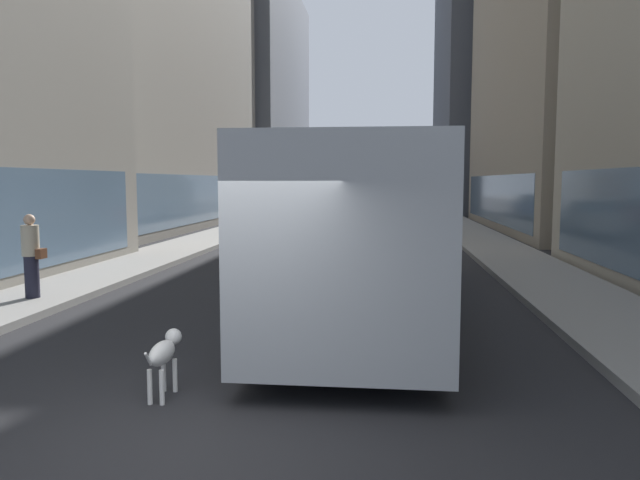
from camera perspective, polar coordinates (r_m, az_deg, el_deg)
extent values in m
plane|color=#232326|center=(40.42, 3.86, 2.08)|extent=(120.00, 120.00, 0.00)
cube|color=gray|center=(41.05, -4.12, 2.24)|extent=(2.40, 110.00, 0.15)
cube|color=gray|center=(40.58, 11.94, 2.09)|extent=(2.40, 110.00, 0.15)
cube|color=slate|center=(33.02, -10.55, 3.98)|extent=(0.08, 21.18, 2.40)
cube|color=slate|center=(58.87, -7.34, 13.37)|extent=(9.70, 22.92, 20.93)
cube|color=slate|center=(57.40, -2.52, 4.73)|extent=(0.08, 20.63, 2.40)
cube|color=slate|center=(32.37, 16.31, 3.82)|extent=(0.08, 17.00, 2.40)
cube|color=#4C515B|center=(52.63, 18.08, 16.25)|extent=(11.65, 15.00, 24.88)
cube|color=slate|center=(50.86, 11.27, 4.52)|extent=(0.08, 13.50, 2.40)
cube|color=#999EA3|center=(11.97, 3.90, 1.69)|extent=(2.55, 11.50, 2.75)
cube|color=slate|center=(11.95, 3.92, 4.06)|extent=(2.57, 11.04, 0.90)
cube|color=black|center=(17.75, 4.64, -0.68)|extent=(2.55, 0.16, 0.44)
cylinder|color=black|center=(15.70, 0.30, -1.67)|extent=(0.30, 1.00, 1.00)
cylinder|color=black|center=(15.63, 8.54, -1.77)|extent=(0.30, 1.00, 1.00)
cylinder|color=black|center=(8.20, -5.36, -8.48)|extent=(0.30, 1.00, 1.00)
cylinder|color=black|center=(8.06, 10.70, -8.79)|extent=(0.30, 1.00, 1.00)
cube|color=silver|center=(17.20, -0.23, 5.65)|extent=(0.08, 0.24, 0.40)
cube|color=#4C6BB7|center=(42.01, 7.79, 3.12)|extent=(1.92, 4.32, 0.75)
cube|color=slate|center=(41.77, 7.81, 4.00)|extent=(1.77, 1.94, 0.55)
cylinder|color=black|center=(43.76, 6.61, 2.75)|extent=(0.22, 0.64, 0.64)
cylinder|color=black|center=(43.80, 8.83, 2.72)|extent=(0.22, 0.64, 0.64)
cylinder|color=black|center=(40.28, 6.63, 2.50)|extent=(0.22, 0.64, 0.64)
cylinder|color=black|center=(40.32, 9.05, 2.47)|extent=(0.22, 0.64, 0.64)
cube|color=red|center=(32.58, 1.17, 2.46)|extent=(1.91, 4.08, 0.75)
cube|color=slate|center=(32.34, 1.14, 3.59)|extent=(1.76, 1.83, 0.55)
cylinder|color=black|center=(34.29, 0.00, 2.00)|extent=(0.22, 0.64, 0.64)
cylinder|color=black|center=(34.15, 2.82, 1.97)|extent=(0.22, 0.64, 0.64)
cylinder|color=black|center=(31.08, -0.65, 1.62)|extent=(0.22, 0.64, 0.64)
cylinder|color=black|center=(30.92, 2.46, 1.59)|extent=(0.22, 0.64, 0.64)
cube|color=silver|center=(29.11, 8.44, 2.03)|extent=(1.72, 4.30, 0.75)
cube|color=slate|center=(28.86, 8.48, 3.29)|extent=(1.58, 1.94, 0.55)
cylinder|color=black|center=(30.85, 6.93, 1.55)|extent=(0.22, 0.64, 0.64)
cylinder|color=black|center=(30.90, 9.70, 1.52)|extent=(0.22, 0.64, 0.64)
cylinder|color=black|center=(27.39, 7.00, 1.04)|extent=(0.22, 0.64, 0.64)
cylinder|color=black|center=(27.45, 10.13, 1.00)|extent=(0.22, 0.64, 0.64)
cube|color=silver|center=(44.39, 2.54, 4.34)|extent=(2.30, 2.00, 2.10)
cube|color=silver|center=(40.65, 2.20, 4.58)|extent=(2.30, 5.50, 2.60)
cylinder|color=black|center=(44.51, 1.24, 3.00)|extent=(0.28, 0.90, 0.90)
cylinder|color=black|center=(44.37, 3.84, 2.98)|extent=(0.28, 0.90, 0.90)
cylinder|color=black|center=(39.04, 0.52, 2.63)|extent=(0.28, 0.90, 0.90)
cylinder|color=black|center=(38.89, 3.49, 2.61)|extent=(0.28, 0.90, 0.90)
ellipsoid|color=white|center=(7.21, -14.84, -10.38)|extent=(0.22, 0.60, 0.26)
sphere|color=white|center=(7.52, -13.81, -8.95)|extent=(0.20, 0.20, 0.20)
sphere|color=black|center=(7.56, -14.19, -8.75)|extent=(0.07, 0.07, 0.07)
sphere|color=black|center=(7.52, -13.32, -8.81)|extent=(0.07, 0.07, 0.07)
cylinder|color=white|center=(6.84, -16.08, -10.86)|extent=(0.03, 0.16, 0.19)
cylinder|color=white|center=(7.51, -14.70, -12.34)|extent=(0.06, 0.06, 0.40)
cylinder|color=white|center=(7.47, -13.67, -12.43)|extent=(0.06, 0.06, 0.40)
cylinder|color=white|center=(7.14, -15.93, -13.33)|extent=(0.06, 0.06, 0.40)
cylinder|color=white|center=(7.09, -14.86, -13.44)|extent=(0.06, 0.06, 0.40)
sphere|color=black|center=(7.27, -14.19, -9.90)|extent=(0.04, 0.04, 0.04)
sphere|color=black|center=(7.15, -15.54, -10.36)|extent=(0.04, 0.04, 0.04)
sphere|color=black|center=(7.02, -15.23, -10.31)|extent=(0.04, 0.04, 0.04)
cylinder|color=#1E1E2D|center=(13.39, -25.79, -3.18)|extent=(0.28, 0.28, 0.85)
cylinder|color=#B2A58C|center=(13.30, -25.92, -0.05)|extent=(0.34, 0.34, 0.62)
sphere|color=tan|center=(13.27, -26.00, 1.76)|extent=(0.22, 0.22, 0.22)
cube|color=#59331E|center=(13.21, -25.06, -1.18)|extent=(0.12, 0.24, 0.20)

